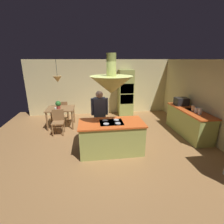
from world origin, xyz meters
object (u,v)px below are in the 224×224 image
object	(u,v)px
oven_tower	(126,93)
canister_tea	(193,108)
microwave_on_counter	(181,101)
cup_on_table	(55,109)
canister_sugar	(197,110)
kitchen_island	(111,137)
chair_facing_island	(58,120)
chair_by_back_wall	(63,110)
potted_plant_on_table	(58,104)
dining_table	(61,111)
canister_flour	(200,111)
person_at_island	(100,113)

from	to	relation	value
oven_tower	canister_tea	size ratio (longest dim) A/B	11.23
canister_tea	microwave_on_counter	bearing A→B (deg)	90.00
cup_on_table	canister_sugar	size ratio (longest dim) A/B	0.52
kitchen_island	chair_facing_island	bearing A→B (deg)	139.43
microwave_on_counter	canister_tea	bearing A→B (deg)	-90.00
chair_by_back_wall	potted_plant_on_table	world-z (taller)	potted_plant_on_table
dining_table	microwave_on_counter	bearing A→B (deg)	-8.66
oven_tower	canister_flour	size ratio (longest dim) A/B	10.76
chair_facing_island	cup_on_table	bearing A→B (deg)	107.90
canister_flour	canister_tea	bearing A→B (deg)	90.00
oven_tower	cup_on_table	distance (m)	3.25
chair_facing_island	chair_by_back_wall	world-z (taller)	same
dining_table	microwave_on_counter	distance (m)	4.61
oven_tower	microwave_on_counter	bearing A→B (deg)	-46.52
potted_plant_on_table	canister_flour	world-z (taller)	canister_flour
person_at_island	potted_plant_on_table	size ratio (longest dim) A/B	5.47
person_at_island	chair_facing_island	world-z (taller)	person_at_island
chair_by_back_wall	canister_tea	bearing A→B (deg)	155.27
oven_tower	dining_table	xyz separation A→B (m)	(-2.80, -1.14, -0.40)
canister_tea	microwave_on_counter	distance (m)	0.76
canister_flour	microwave_on_counter	xyz separation A→B (m)	(0.00, 1.11, 0.04)
canister_sugar	kitchen_island	bearing A→B (deg)	-170.54
person_at_island	microwave_on_counter	size ratio (longest dim) A/B	3.57
chair_by_back_wall	chair_facing_island	bearing A→B (deg)	90.00
chair_facing_island	cup_on_table	distance (m)	0.55
dining_table	chair_by_back_wall	world-z (taller)	chair_by_back_wall
dining_table	microwave_on_counter	size ratio (longest dim) A/B	2.24
canister_sugar	canister_tea	size ratio (longest dim) A/B	0.92
potted_plant_on_table	microwave_on_counter	bearing A→B (deg)	-7.78
dining_table	canister_tea	xyz separation A→B (m)	(4.54, -1.45, 0.34)
chair_by_back_wall	canister_sugar	distance (m)	5.10
chair_facing_island	canister_sugar	xyz separation A→B (m)	(4.54, -0.98, 0.48)
kitchen_island	oven_tower	distance (m)	3.48
person_at_island	chair_by_back_wall	size ratio (longest dim) A/B	1.89
oven_tower	canister_flour	xyz separation A→B (m)	(1.74, -2.95, -0.05)
canister_sugar	oven_tower	bearing A→B (deg)	122.14
oven_tower	chair_facing_island	distance (m)	3.37
kitchen_island	oven_tower	size ratio (longest dim) A/B	0.86
chair_facing_island	canister_sugar	size ratio (longest dim) A/B	5.03
oven_tower	potted_plant_on_table	bearing A→B (deg)	-157.07
dining_table	potted_plant_on_table	bearing A→B (deg)	-130.32
person_at_island	microwave_on_counter	world-z (taller)	person_at_island
canister_sugar	microwave_on_counter	size ratio (longest dim) A/B	0.38
kitchen_island	cup_on_table	xyz separation A→B (m)	(-1.84, 1.89, 0.35)
kitchen_island	potted_plant_on_table	distance (m)	2.73
oven_tower	person_at_island	world-z (taller)	oven_tower
oven_tower	dining_table	size ratio (longest dim) A/B	2.04
oven_tower	chair_facing_island	bearing A→B (deg)	-147.45
person_at_island	chair_facing_island	size ratio (longest dim) A/B	1.89
dining_table	cup_on_table	size ratio (longest dim) A/B	11.47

